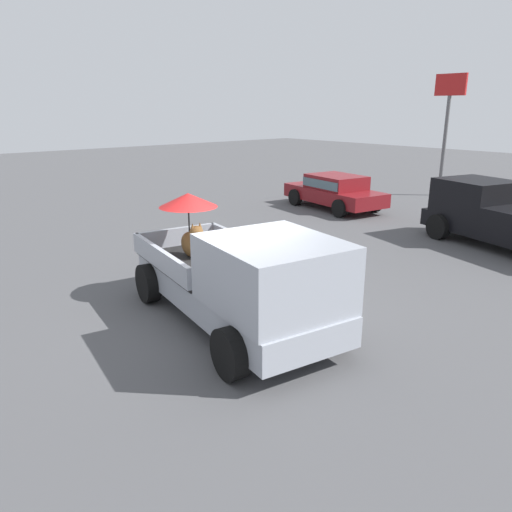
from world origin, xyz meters
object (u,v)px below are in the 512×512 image
at_px(parked_sedan_near, 335,190).
at_px(pickup_truck_far, 502,217).
at_px(pickup_truck_main, 242,279).
at_px(motel_sign, 448,111).

bearing_deg(parked_sedan_near, pickup_truck_far, -176.54).
bearing_deg(pickup_truck_main, pickup_truck_far, 95.54).
distance_m(pickup_truck_main, parked_sedan_near, 11.45).
xyz_separation_m(pickup_truck_main, motel_sign, (-5.07, 15.64, 2.71)).
distance_m(pickup_truck_far, motel_sign, 9.07).
xyz_separation_m(pickup_truck_main, parked_sedan_near, (-6.15, 9.65, -0.22)).
height_order(pickup_truck_far, parked_sedan_near, pickup_truck_far).
xyz_separation_m(parked_sedan_near, motel_sign, (1.08, 5.99, 2.93)).
relative_size(parked_sedan_near, motel_sign, 0.86).
relative_size(pickup_truck_far, motel_sign, 0.98).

